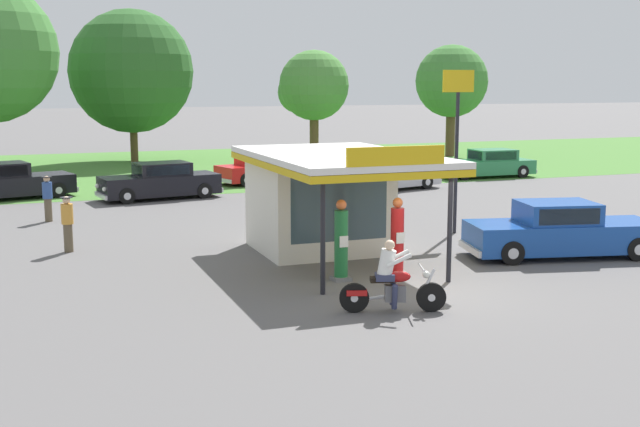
# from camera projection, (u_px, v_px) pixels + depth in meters

# --- Properties ---
(ground_plane) EXTENTS (300.00, 300.00, 0.00)m
(ground_plane) POSITION_uv_depth(u_px,v_px,m) (421.00, 291.00, 18.81)
(ground_plane) COLOR #5B5959
(grass_verge_strip) EXTENTS (120.00, 24.00, 0.01)m
(grass_verge_strip) POSITION_uv_depth(u_px,v_px,m) (182.00, 167.00, 46.53)
(grass_verge_strip) COLOR #477A33
(grass_verge_strip) RESTS_ON ground
(service_station_kiosk) EXTENTS (4.22, 7.07, 3.43)m
(service_station_kiosk) POSITION_uv_depth(u_px,v_px,m) (323.00, 193.00, 22.81)
(service_station_kiosk) COLOR silver
(service_station_kiosk) RESTS_ON ground
(gas_pump_nearside) EXTENTS (0.44, 0.44, 2.04)m
(gas_pump_nearside) POSITION_uv_depth(u_px,v_px,m) (341.00, 244.00, 19.65)
(gas_pump_nearside) COLOR slate
(gas_pump_nearside) RESTS_ON ground
(gas_pump_offside) EXTENTS (0.44, 0.44, 2.01)m
(gas_pump_offside) POSITION_uv_depth(u_px,v_px,m) (397.00, 240.00, 20.19)
(gas_pump_offside) COLOR slate
(gas_pump_offside) RESTS_ON ground
(motorcycle_with_rider) EXTENTS (2.21, 0.95, 1.58)m
(motorcycle_with_rider) POSITION_uv_depth(u_px,v_px,m) (391.00, 282.00, 16.95)
(motorcycle_with_rider) COLOR black
(motorcycle_with_rider) RESTS_ON ground
(featured_classic_sedan) EXTENTS (5.76, 2.96, 1.57)m
(featured_classic_sedan) POSITION_uv_depth(u_px,v_px,m) (561.00, 232.00, 22.46)
(featured_classic_sedan) COLOR #19479E
(featured_classic_sedan) RESTS_ON ground
(parked_car_back_row_right) EXTENTS (5.29, 2.04, 1.45)m
(parked_car_back_row_right) POSITION_uv_depth(u_px,v_px,m) (487.00, 164.00, 41.52)
(parked_car_back_row_right) COLOR #2D844C
(parked_car_back_row_right) RESTS_ON ground
(parked_car_back_row_centre) EXTENTS (5.46, 3.11, 1.55)m
(parked_car_back_row_centre) POSITION_uv_depth(u_px,v_px,m) (10.00, 182.00, 33.71)
(parked_car_back_row_centre) COLOR black
(parked_car_back_row_centre) RESTS_ON ground
(parked_car_back_row_left) EXTENTS (5.21, 3.01, 1.43)m
(parked_car_back_row_left) POSITION_uv_depth(u_px,v_px,m) (264.00, 169.00, 39.20)
(parked_car_back_row_left) COLOR red
(parked_car_back_row_left) RESTS_ON ground
(parked_car_back_row_far_right) EXTENTS (5.83, 3.19, 1.44)m
(parked_car_back_row_far_right) POSITION_uv_depth(u_px,v_px,m) (382.00, 176.00, 36.48)
(parked_car_back_row_far_right) COLOR #B7B7BC
(parked_car_back_row_far_right) RESTS_ON ground
(parked_car_back_row_far_left) EXTENTS (5.31, 2.57, 1.54)m
(parked_car_back_row_far_left) POSITION_uv_depth(u_px,v_px,m) (160.00, 182.00, 33.75)
(parked_car_back_row_far_left) COLOR black
(parked_car_back_row_far_left) RESTS_ON ground
(bystander_strolling_foreground) EXTENTS (0.36, 0.36, 1.63)m
(bystander_strolling_foreground) POSITION_uv_depth(u_px,v_px,m) (48.00, 197.00, 28.11)
(bystander_strolling_foreground) COLOR brown
(bystander_strolling_foreground) RESTS_ON ground
(bystander_leaning_by_kiosk) EXTENTS (0.37, 0.37, 1.67)m
(bystander_leaning_by_kiosk) POSITION_uv_depth(u_px,v_px,m) (304.00, 200.00, 27.20)
(bystander_leaning_by_kiosk) COLOR #2D3351
(bystander_leaning_by_kiosk) RESTS_ON ground
(bystander_admiring_sedan) EXTENTS (0.36, 0.36, 1.64)m
(bystander_admiring_sedan) POSITION_uv_depth(u_px,v_px,m) (68.00, 222.00, 23.01)
(bystander_admiring_sedan) COLOR brown
(bystander_admiring_sedan) RESTS_ON ground
(tree_oak_left) EXTENTS (4.49, 4.49, 6.98)m
(tree_oak_left) POSITION_uv_depth(u_px,v_px,m) (311.00, 87.00, 50.99)
(tree_oak_left) COLOR brown
(tree_oak_left) RESTS_ON ground
(tree_oak_right) EXTENTS (4.80, 4.80, 7.41)m
(tree_oak_right) POSITION_uv_depth(u_px,v_px,m) (453.00, 84.00, 52.88)
(tree_oak_right) COLOR brown
(tree_oak_right) RESTS_ON ground
(tree_oak_centre) EXTENTS (7.58, 7.58, 9.38)m
(tree_oak_centre) POSITION_uv_depth(u_px,v_px,m) (131.00, 71.00, 48.96)
(tree_oak_centre) COLOR brown
(tree_oak_centre) RESTS_ON ground
(roadside_pole_sign) EXTENTS (1.10, 0.12, 5.28)m
(roadside_pole_sign) POSITION_uv_depth(u_px,v_px,m) (457.00, 124.00, 25.50)
(roadside_pole_sign) COLOR black
(roadside_pole_sign) RESTS_ON ground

